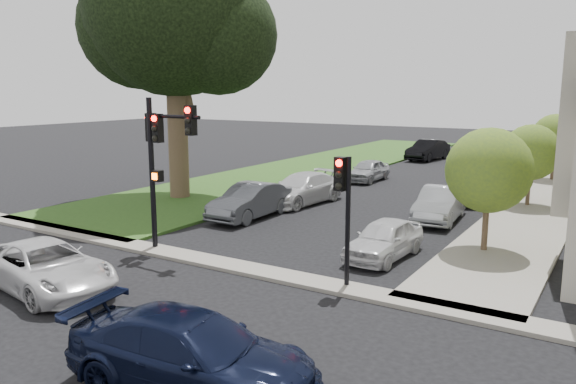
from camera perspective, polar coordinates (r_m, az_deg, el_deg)
The scene contains 20 objects.
ground at distance 16.50m, azimuth -9.28°, elevation -9.55°, with size 140.00×140.00×0.00m, color black.
grass_strip at distance 40.90m, azimuth 3.24°, elevation 2.64°, with size 8.00×44.00×0.12m, color #284919.
sidewalk_right at distance 36.25m, azimuth 25.70°, elevation 0.61°, with size 3.50×44.00×0.12m, color gray.
sidewalk_cross at distance 17.95m, azimuth -5.08°, elevation -7.59°, with size 60.00×1.00×0.12m, color gray.
eucalyptus at distance 29.38m, azimuth -11.66°, elevation 17.88°, with size 9.83×8.92×13.93m.
small_tree_a at distance 20.13m, azimuth 19.73°, elevation 2.07°, with size 2.89×2.89×4.34m.
small_tree_b at distance 28.96m, azimuth 23.47°, elevation 3.71°, with size 2.65×2.65×3.97m.
small_tree_c at distance 37.85m, azimuth 25.51°, elevation 5.10°, with size 2.75×2.75×4.12m.
traffic_signal_main at distance 19.56m, azimuth -12.83°, elevation 4.50°, with size 2.60×0.67×5.32m.
traffic_signal_secondary at distance 15.66m, azimuth 5.70°, elevation -0.53°, with size 0.49×0.40×3.78m.
car_cross_near at distance 17.31m, azimuth -23.40°, elevation -6.97°, with size 2.26×4.91×1.36m, color silver.
car_cross_far at distance 11.06m, azimuth -9.69°, elevation -15.87°, with size 2.05×5.04×1.46m, color black.
car_parked_0 at distance 19.12m, azimuth 9.74°, elevation -4.71°, with size 1.55×3.85×1.31m, color silver.
car_parked_1 at distance 24.93m, azimuth 15.18°, elevation -1.21°, with size 1.54×4.41×1.45m, color #999BA0.
car_parked_2 at distance 29.79m, azimuth 18.64°, elevation 0.33°, with size 2.18×4.74×1.32m, color #3F4247.
car_parked_3 at distance 36.22m, azimuth 20.46°, elevation 2.04°, with size 1.71×4.26×1.45m, color maroon.
car_parked_5 at distance 24.65m, azimuth -3.87°, elevation -0.92°, with size 1.60×4.59×1.51m, color #3F4247.
car_parked_6 at distance 27.71m, azimuth 1.42°, elevation 0.34°, with size 2.09×5.13×1.49m, color silver.
car_parked_7 at distance 34.83m, azimuth 8.13°, elevation 2.19°, with size 1.58×3.92×1.33m, color #999BA0.
car_parked_9 at distance 46.12m, azimuth 14.02°, elevation 4.16°, with size 1.70×4.88×1.61m, color black.
Camera 1 is at (10.26, -11.65, 5.61)m, focal length 35.00 mm.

